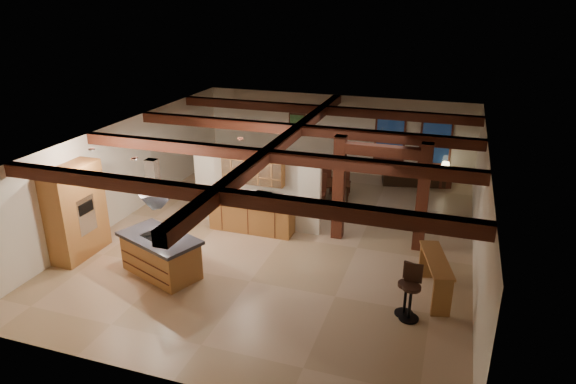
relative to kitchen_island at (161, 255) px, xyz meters
name	(u,v)px	position (x,y,z in m)	size (l,w,h in m)	color
ground	(284,237)	(2.16, 2.81, -0.51)	(12.00, 12.00, 0.00)	tan
room_walls	(284,177)	(2.16, 2.81, 1.27)	(12.00, 12.00, 12.00)	silver
ceiling_beams	(284,141)	(2.16, 2.81, 2.25)	(10.00, 12.00, 0.28)	#3A160E
timber_posts	(381,182)	(4.66, 3.31, 1.26)	(2.50, 0.30, 2.90)	#3A160E
partition_wall	(256,190)	(1.16, 3.31, 0.59)	(3.80, 0.18, 2.20)	silver
pantry_cabinet	(76,212)	(-2.50, 0.21, 0.69)	(0.67, 1.60, 2.40)	brown
back_counter	(252,215)	(1.16, 2.92, -0.03)	(2.50, 0.66, 0.94)	brown
upper_display_cabinet	(253,167)	(1.16, 3.12, 1.34)	(1.80, 0.36, 0.95)	brown
range_hood	(156,206)	(0.00, 0.00, 1.28)	(1.10, 1.10, 1.40)	silver
back_windows	(413,139)	(4.96, 8.74, 0.99)	(2.70, 0.07, 1.70)	#3A160E
framed_art	(297,125)	(0.66, 8.75, 1.19)	(0.65, 0.05, 0.85)	#3A160E
recessed_cans	(158,149)	(-0.37, 0.88, 2.36)	(3.16, 2.46, 0.03)	silver
kitchen_island	(161,255)	(0.00, 0.00, 0.00)	(2.28, 1.74, 1.01)	brown
dining_table	(323,190)	(2.47, 5.91, -0.21)	(1.68, 0.94, 0.59)	#3F1F0F
sofa	(413,175)	(5.14, 8.31, -0.19)	(2.15, 0.84, 0.63)	black
microwave	(263,197)	(1.50, 2.92, 0.56)	(0.47, 0.32, 0.26)	silver
bar_counter	(435,271)	(6.29, 1.09, 0.12)	(0.87, 1.83, 0.93)	brown
side_table	(444,179)	(6.18, 8.34, -0.24)	(0.44, 0.44, 0.54)	#3A160E
table_lamp	(446,165)	(6.18, 8.34, 0.29)	(0.31, 0.31, 0.37)	black
bar_stool_a	(407,289)	(5.78, 0.18, 0.08)	(0.43, 0.44, 1.15)	black
bar_stool_b	(411,293)	(5.88, 0.04, 0.11)	(0.42, 0.42, 1.21)	black
dining_chairs	(323,184)	(2.47, 5.91, 0.03)	(1.71, 1.71, 1.05)	#3A160E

